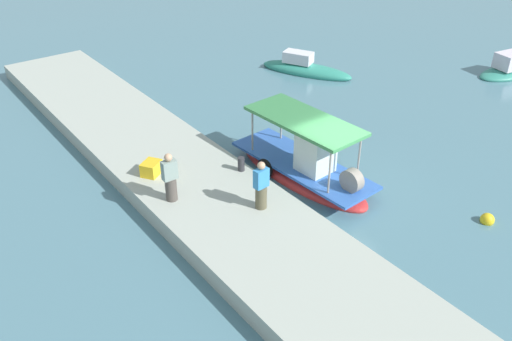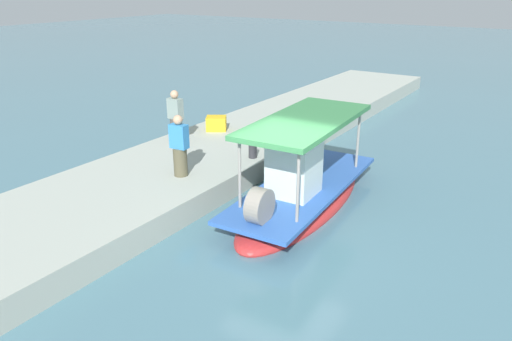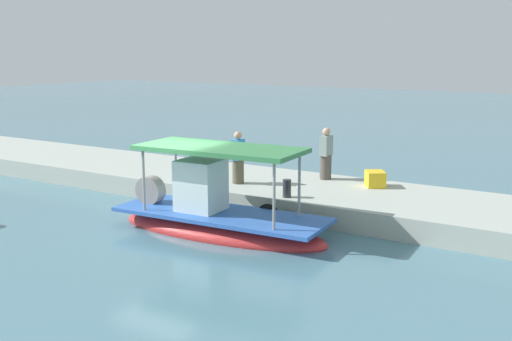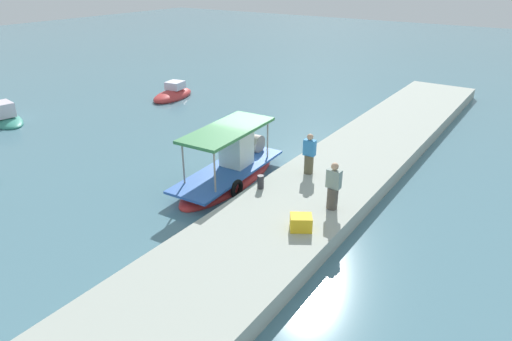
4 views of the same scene
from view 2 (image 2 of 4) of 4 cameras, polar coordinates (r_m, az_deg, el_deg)
name	(u,v)px [view 2 (image 2 of 4)]	position (r m, az deg, el deg)	size (l,w,h in m)	color
ground_plane	(288,231)	(11.33, 3.80, -7.12)	(120.00, 120.00, 0.00)	slate
dock_quay	(157,181)	(13.51, -11.58, -1.19)	(36.00, 4.05, 0.63)	#A8AFA4
main_fishing_boat	(301,191)	(12.39, 5.38, -2.46)	(6.11, 2.28, 2.65)	red
fisherman_near_bollard	(180,149)	(12.67, -9.00, 2.57)	(0.39, 0.48, 1.64)	brown
fisherman_by_crate	(176,119)	(15.43, -9.44, 6.00)	(0.38, 0.48, 1.67)	#4F4842
mooring_bollard	(253,149)	(13.97, -0.40, 2.52)	(0.24, 0.24, 0.51)	#2D2D33
cargo_crate	(216,123)	(16.72, -4.71, 5.56)	(0.67, 0.54, 0.48)	yellow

